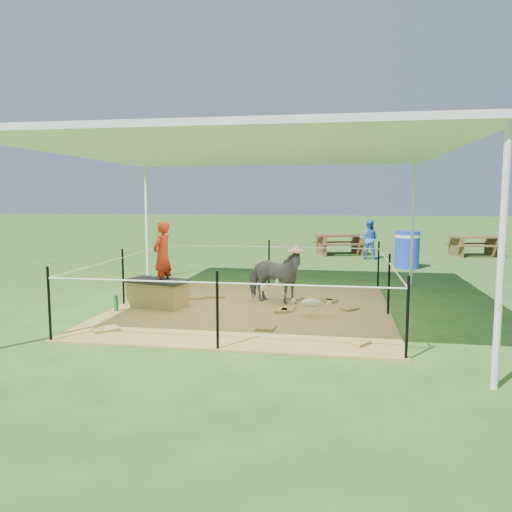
% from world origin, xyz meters
% --- Properties ---
extents(ground, '(90.00, 90.00, 0.00)m').
position_xyz_m(ground, '(0.00, 0.00, 0.00)').
color(ground, '#2D5919').
rests_on(ground, ground).
extents(hay_patch, '(4.60, 4.60, 0.03)m').
position_xyz_m(hay_patch, '(0.00, 0.00, 0.01)').
color(hay_patch, brown).
rests_on(hay_patch, ground).
extents(canopy_tent, '(6.30, 6.30, 2.90)m').
position_xyz_m(canopy_tent, '(0.00, 0.00, 2.69)').
color(canopy_tent, silver).
rests_on(canopy_tent, ground).
extents(rope_fence, '(4.54, 4.54, 1.00)m').
position_xyz_m(rope_fence, '(0.00, -0.00, 0.64)').
color(rope_fence, black).
rests_on(rope_fence, ground).
extents(straw_bale, '(1.03, 0.70, 0.42)m').
position_xyz_m(straw_bale, '(-1.58, -0.11, 0.24)').
color(straw_bale, '#A8833D').
rests_on(straw_bale, hay_patch).
extents(dark_cloth, '(1.11, 0.76, 0.05)m').
position_xyz_m(dark_cloth, '(-1.58, -0.11, 0.48)').
color(dark_cloth, black).
rests_on(dark_cloth, straw_bale).
extents(woman, '(0.37, 0.47, 1.14)m').
position_xyz_m(woman, '(-1.48, -0.11, 1.02)').
color(woman, red).
rests_on(woman, straw_bale).
extents(green_bottle, '(0.09, 0.09, 0.26)m').
position_xyz_m(green_bottle, '(-2.13, -0.56, 0.16)').
color(green_bottle, '#19702C').
rests_on(green_bottle, hay_patch).
extents(pony, '(1.23, 0.86, 0.95)m').
position_xyz_m(pony, '(0.33, 0.53, 0.50)').
color(pony, '#515156').
rests_on(pony, hay_patch).
extents(pink_hat, '(0.29, 0.29, 0.14)m').
position_xyz_m(pink_hat, '(0.33, 0.53, 1.04)').
color(pink_hat, pink).
rests_on(pink_hat, pony).
extents(foal, '(0.91, 0.53, 0.50)m').
position_xyz_m(foal, '(1.04, -0.40, 0.28)').
color(foal, '#C6AF90').
rests_on(foal, hay_patch).
extents(trash_barrel, '(0.82, 0.82, 0.99)m').
position_xyz_m(trash_barrel, '(3.25, 5.66, 0.50)').
color(trash_barrel, blue).
rests_on(trash_barrel, ground).
extents(picnic_table_near, '(1.85, 1.57, 0.66)m').
position_xyz_m(picnic_table_near, '(1.46, 8.61, 0.33)').
color(picnic_table_near, '#522D1C').
rests_on(picnic_table_near, ground).
extents(picnic_table_far, '(1.73, 1.39, 0.64)m').
position_xyz_m(picnic_table_far, '(5.77, 8.92, 0.32)').
color(picnic_table_far, brown).
rests_on(picnic_table_far, ground).
extents(distant_person, '(0.66, 0.55, 1.22)m').
position_xyz_m(distant_person, '(2.35, 7.56, 0.61)').
color(distant_person, '#3776D0').
rests_on(distant_person, ground).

